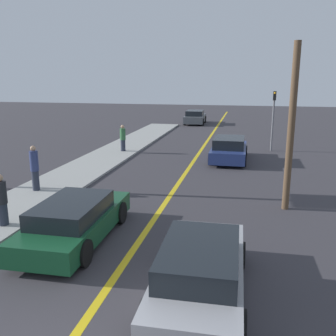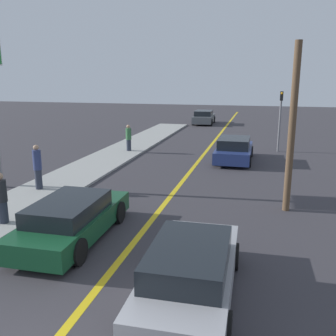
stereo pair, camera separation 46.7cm
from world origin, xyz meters
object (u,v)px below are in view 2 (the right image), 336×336
Objects in this scene: pedestrian_mid_group at (38,167)px; car_far_distant at (234,150)px; car_near_right_lane at (190,271)px; pedestrian_far_standing at (129,138)px; traffic_light at (280,115)px; car_parked_left_lot at (204,117)px; pedestrian_near_curb at (1,198)px; car_ahead_center at (72,219)px; utility_pole at (292,129)px.

car_far_distant is at bearing 46.46° from pedestrian_mid_group.
pedestrian_mid_group is (-7.32, -7.71, 0.39)m from car_far_distant.
pedestrian_far_standing reaches higher than car_near_right_lane.
car_near_right_lane is 1.05× the size of car_far_distant.
pedestrian_far_standing is at bearing 84.99° from pedestrian_mid_group.
car_far_distant is 1.16× the size of traffic_light.
pedestrian_mid_group reaches higher than car_far_distant.
pedestrian_far_standing is at bearing 113.33° from car_near_right_lane.
car_parked_left_lot is 1.17× the size of traffic_light.
pedestrian_mid_group reaches higher than pedestrian_near_curb.
car_near_right_lane is at bearing -97.73° from traffic_light.
pedestrian_near_curb is 3.68m from pedestrian_mid_group.
car_parked_left_lot is 24.44m from pedestrian_mid_group.
pedestrian_near_curb is 0.43× the size of traffic_light.
car_far_distant is at bearing -77.33° from car_parked_left_lot.
car_ahead_center is at bearing -77.19° from pedestrian_far_standing.
pedestrian_mid_group is at bearing -98.97° from car_parked_left_lot.
car_far_distant is at bearing -126.13° from traffic_light.
utility_pole reaches higher than car_far_distant.
pedestrian_mid_group is (-7.48, 6.01, 0.41)m from car_near_right_lane.
pedestrian_near_curb reaches higher than pedestrian_far_standing.
car_near_right_lane is 30.58m from car_parked_left_lot.
traffic_light is at bearing 66.59° from car_ahead_center.
pedestrian_near_curb is at bearing -88.82° from pedestrian_far_standing.
car_parked_left_lot is at bearing 97.05° from car_near_right_lane.
pedestrian_near_curb is at bearing -74.05° from pedestrian_mid_group.
traffic_light reaches higher than car_far_distant.
traffic_light is 0.65× the size of utility_pole.
car_far_distant reaches higher than car_near_right_lane.
utility_pole is at bearing -90.31° from traffic_light.
pedestrian_near_curb reaches higher than car_near_right_lane.
traffic_light is (9.81, 11.11, 1.29)m from pedestrian_mid_group.
utility_pole is (6.70, -24.13, 2.22)m from car_parked_left_lot.
car_near_right_lane is 17.36m from traffic_light.
pedestrian_mid_group is at bearing 139.95° from car_near_right_lane.
pedestrian_mid_group is 0.49× the size of traffic_light.
car_far_distant is 0.76× the size of utility_pole.
pedestrian_near_curb is (-6.31, -11.24, 0.27)m from car_far_distant.
car_near_right_lane is 2.80× the size of pedestrian_far_standing.
car_far_distant is 1.00× the size of car_parked_left_lot.
car_far_distant is at bearing 60.70° from pedestrian_near_curb.
traffic_light reaches higher than pedestrian_mid_group.
pedestrian_mid_group reaches higher than car_ahead_center.
pedestrian_far_standing reaches higher than car_ahead_center.
utility_pole is (9.75, 0.12, 1.84)m from pedestrian_mid_group.
car_near_right_lane is at bearing -83.47° from car_parked_left_lot.
pedestrian_far_standing is at bearing -100.17° from car_parked_left_lot.
car_far_distant is at bearing 71.30° from car_ahead_center.
utility_pole reaches higher than pedestrian_far_standing.
utility_pole reaches higher than car_near_right_lane.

